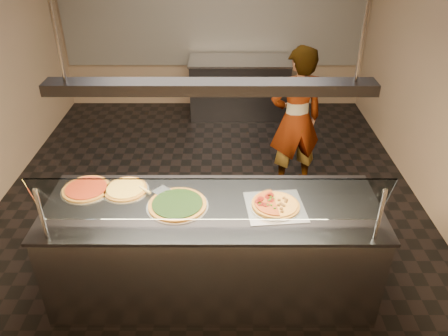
{
  "coord_description": "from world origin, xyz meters",
  "views": [
    {
      "loc": [
        0.18,
        -4.22,
        3.04
      ],
      "look_at": [
        0.17,
        -0.9,
        1.02
      ],
      "focal_mm": 35.0,
      "sensor_mm": 36.0,
      "label": 1
    }
  ],
  "objects_px": {
    "half_pizza_pepperoni": "(264,203)",
    "half_pizza_sausage": "(287,204)",
    "prep_table": "(239,87)",
    "sneeze_guard": "(211,201)",
    "pizza_cheese": "(126,189)",
    "pizza_tomato": "(86,189)",
    "pizza_spinach": "(177,204)",
    "heat_lamp_housing": "(210,87)",
    "pizza_spatula": "(152,190)",
    "worker": "(296,120)",
    "perforated_tray": "(275,206)",
    "serving_counter": "(213,249)"
  },
  "relations": [
    {
      "from": "half_pizza_pepperoni",
      "to": "half_pizza_sausage",
      "type": "relative_size",
      "value": 1.0
    },
    {
      "from": "prep_table",
      "to": "sneeze_guard",
      "type": "bearing_deg",
      "value": -94.56
    },
    {
      "from": "pizza_cheese",
      "to": "pizza_tomato",
      "type": "relative_size",
      "value": 0.92
    },
    {
      "from": "half_pizza_sausage",
      "to": "prep_table",
      "type": "xyz_separation_m",
      "value": [
        -0.26,
        3.91,
        -0.49
      ]
    },
    {
      "from": "half_pizza_pepperoni",
      "to": "pizza_spinach",
      "type": "relative_size",
      "value": 0.79
    },
    {
      "from": "pizza_cheese",
      "to": "pizza_tomato",
      "type": "height_order",
      "value": "same"
    },
    {
      "from": "pizza_tomato",
      "to": "heat_lamp_housing",
      "type": "xyz_separation_m",
      "value": [
        1.09,
        -0.23,
        1.01
      ]
    },
    {
      "from": "pizza_cheese",
      "to": "pizza_spatula",
      "type": "relative_size",
      "value": 1.39
    },
    {
      "from": "sneeze_guard",
      "to": "heat_lamp_housing",
      "type": "distance_m",
      "value": 0.8
    },
    {
      "from": "prep_table",
      "to": "pizza_cheese",
      "type": "bearing_deg",
      "value": -106.49
    },
    {
      "from": "pizza_spinach",
      "to": "heat_lamp_housing",
      "type": "relative_size",
      "value": 0.22
    },
    {
      "from": "half_pizza_sausage",
      "to": "worker",
      "type": "relative_size",
      "value": 0.23
    },
    {
      "from": "half_pizza_pepperoni",
      "to": "pizza_spatula",
      "type": "distance_m",
      "value": 0.96
    },
    {
      "from": "pizza_spinach",
      "to": "pizza_cheese",
      "type": "relative_size",
      "value": 1.27
    },
    {
      "from": "perforated_tray",
      "to": "pizza_cheese",
      "type": "bearing_deg",
      "value": 169.29
    },
    {
      "from": "half_pizza_pepperoni",
      "to": "pizza_tomato",
      "type": "distance_m",
      "value": 1.52
    },
    {
      "from": "half_pizza_pepperoni",
      "to": "pizza_spinach",
      "type": "height_order",
      "value": "half_pizza_pepperoni"
    },
    {
      "from": "serving_counter",
      "to": "worker",
      "type": "bearing_deg",
      "value": 62.32
    },
    {
      "from": "sneeze_guard",
      "to": "perforated_tray",
      "type": "distance_m",
      "value": 0.67
    },
    {
      "from": "serving_counter",
      "to": "prep_table",
      "type": "xyz_separation_m",
      "value": [
        0.34,
        3.9,
        0.0
      ]
    },
    {
      "from": "prep_table",
      "to": "heat_lamp_housing",
      "type": "relative_size",
      "value": 0.7
    },
    {
      "from": "half_pizza_pepperoni",
      "to": "prep_table",
      "type": "distance_m",
      "value": 3.94
    },
    {
      "from": "pizza_tomato",
      "to": "perforated_tray",
      "type": "bearing_deg",
      "value": -8.61
    },
    {
      "from": "half_pizza_pepperoni",
      "to": "worker",
      "type": "height_order",
      "value": "worker"
    },
    {
      "from": "serving_counter",
      "to": "worker",
      "type": "xyz_separation_m",
      "value": [
        0.93,
        1.78,
        0.41
      ]
    },
    {
      "from": "pizza_spinach",
      "to": "perforated_tray",
      "type": "bearing_deg",
      "value": -1.17
    },
    {
      "from": "serving_counter",
      "to": "heat_lamp_housing",
      "type": "distance_m",
      "value": 1.48
    },
    {
      "from": "perforated_tray",
      "to": "pizza_cheese",
      "type": "xyz_separation_m",
      "value": [
        -1.26,
        0.24,
        0.01
      ]
    },
    {
      "from": "heat_lamp_housing",
      "to": "prep_table",
      "type": "bearing_deg",
      "value": 85.04
    },
    {
      "from": "sneeze_guard",
      "to": "prep_table",
      "type": "height_order",
      "value": "sneeze_guard"
    },
    {
      "from": "half_pizza_pepperoni",
      "to": "heat_lamp_housing",
      "type": "height_order",
      "value": "heat_lamp_housing"
    },
    {
      "from": "half_pizza_sausage",
      "to": "pizza_spinach",
      "type": "bearing_deg",
      "value": 178.9
    },
    {
      "from": "serving_counter",
      "to": "pizza_spinach",
      "type": "xyz_separation_m",
      "value": [
        -0.28,
        0.0,
        0.48
      ]
    },
    {
      "from": "half_pizza_sausage",
      "to": "pizza_tomato",
      "type": "bearing_deg",
      "value": 171.82
    },
    {
      "from": "heat_lamp_housing",
      "to": "half_pizza_sausage",
      "type": "bearing_deg",
      "value": -1.24
    },
    {
      "from": "prep_table",
      "to": "half_pizza_sausage",
      "type": "bearing_deg",
      "value": -86.15
    },
    {
      "from": "serving_counter",
      "to": "heat_lamp_housing",
      "type": "height_order",
      "value": "heat_lamp_housing"
    },
    {
      "from": "serving_counter",
      "to": "pizza_cheese",
      "type": "relative_size",
      "value": 6.9
    },
    {
      "from": "prep_table",
      "to": "pizza_spatula",
      "type": "bearing_deg",
      "value": -103.01
    },
    {
      "from": "pizza_spatula",
      "to": "prep_table",
      "type": "bearing_deg",
      "value": 76.99
    },
    {
      "from": "perforated_tray",
      "to": "heat_lamp_housing",
      "type": "relative_size",
      "value": 0.22
    },
    {
      "from": "pizza_spinach",
      "to": "pizza_cheese",
      "type": "distance_m",
      "value": 0.52
    },
    {
      "from": "pizza_cheese",
      "to": "pizza_spatula",
      "type": "xyz_separation_m",
      "value": [
        0.23,
        -0.03,
        0.01
      ]
    },
    {
      "from": "half_pizza_pepperoni",
      "to": "pizza_cheese",
      "type": "relative_size",
      "value": 1.0
    },
    {
      "from": "half_pizza_sausage",
      "to": "pizza_spinach",
      "type": "xyz_separation_m",
      "value": [
        -0.89,
        0.02,
        -0.01
      ]
    },
    {
      "from": "pizza_cheese",
      "to": "worker",
      "type": "relative_size",
      "value": 0.23
    },
    {
      "from": "serving_counter",
      "to": "half_pizza_pepperoni",
      "type": "xyz_separation_m",
      "value": [
        0.42,
        -0.01,
        0.5
      ]
    },
    {
      "from": "pizza_cheese",
      "to": "pizza_spatula",
      "type": "distance_m",
      "value": 0.23
    },
    {
      "from": "serving_counter",
      "to": "pizza_tomato",
      "type": "height_order",
      "value": "pizza_tomato"
    },
    {
      "from": "half_pizza_sausage",
      "to": "worker",
      "type": "xyz_separation_m",
      "value": [
        0.33,
        1.79,
        -0.08
      ]
    }
  ]
}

